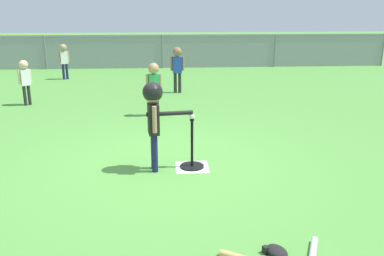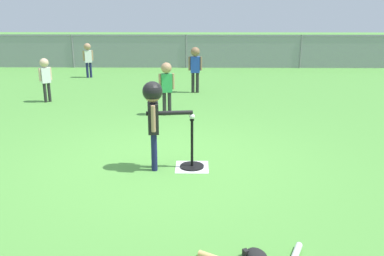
{
  "view_description": "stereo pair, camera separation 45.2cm",
  "coord_description": "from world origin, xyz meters",
  "px_view_note": "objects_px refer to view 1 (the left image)",
  "views": [
    {
      "loc": [
        -0.03,
        -5.23,
        2.07
      ],
      "look_at": [
        0.34,
        -0.17,
        0.55
      ],
      "focal_mm": 37.97,
      "sensor_mm": 36.0,
      "label": 1
    },
    {
      "loc": [
        0.42,
        -5.25,
        2.07
      ],
      "look_at": [
        0.34,
        -0.17,
        0.55
      ],
      "focal_mm": 37.97,
      "sensor_mm": 36.0,
      "label": 2
    }
  ],
  "objects_px": {
    "fielder_near_right": "(25,76)",
    "glove_by_plate": "(276,251)",
    "batter_child": "(154,108)",
    "baseball_on_tee": "(192,116)",
    "fielder_deep_right": "(177,64)",
    "fielder_deep_left": "(154,82)",
    "fielder_deep_center": "(64,57)",
    "spare_bat_silver": "(313,254)",
    "batting_tee": "(192,160)"
  },
  "relations": [
    {
      "from": "fielder_deep_left",
      "to": "fielder_deep_right",
      "type": "bearing_deg",
      "value": 76.3
    },
    {
      "from": "fielder_near_right",
      "to": "spare_bat_silver",
      "type": "bearing_deg",
      "value": -54.79
    },
    {
      "from": "baseball_on_tee",
      "to": "spare_bat_silver",
      "type": "relative_size",
      "value": 0.12
    },
    {
      "from": "fielder_deep_right",
      "to": "batter_child",
      "type": "bearing_deg",
      "value": -95.62
    },
    {
      "from": "spare_bat_silver",
      "to": "glove_by_plate",
      "type": "xyz_separation_m",
      "value": [
        -0.31,
        0.05,
        0.01
      ]
    },
    {
      "from": "fielder_deep_left",
      "to": "fielder_deep_center",
      "type": "xyz_separation_m",
      "value": [
        -2.7,
        4.44,
        -0.01
      ]
    },
    {
      "from": "baseball_on_tee",
      "to": "fielder_deep_left",
      "type": "xyz_separation_m",
      "value": [
        -0.54,
        2.74,
        -0.04
      ]
    },
    {
      "from": "fielder_deep_center",
      "to": "batter_child",
      "type": "bearing_deg",
      "value": -69.2
    },
    {
      "from": "batting_tee",
      "to": "glove_by_plate",
      "type": "height_order",
      "value": "batting_tee"
    },
    {
      "from": "batting_tee",
      "to": "glove_by_plate",
      "type": "distance_m",
      "value": 2.14
    },
    {
      "from": "fielder_near_right",
      "to": "spare_bat_silver",
      "type": "height_order",
      "value": "fielder_near_right"
    },
    {
      "from": "fielder_deep_left",
      "to": "spare_bat_silver",
      "type": "xyz_separation_m",
      "value": [
        1.42,
        -4.85,
        -0.64
      ]
    },
    {
      "from": "batter_child",
      "to": "fielder_deep_center",
      "type": "height_order",
      "value": "batter_child"
    },
    {
      "from": "batter_child",
      "to": "glove_by_plate",
      "type": "xyz_separation_m",
      "value": [
        1.07,
        -2.0,
        -0.8
      ]
    },
    {
      "from": "fielder_deep_right",
      "to": "fielder_deep_center",
      "type": "xyz_separation_m",
      "value": [
        -3.24,
        2.21,
        -0.06
      ]
    },
    {
      "from": "fielder_near_right",
      "to": "glove_by_plate",
      "type": "relative_size",
      "value": 3.69
    },
    {
      "from": "baseball_on_tee",
      "to": "glove_by_plate",
      "type": "height_order",
      "value": "baseball_on_tee"
    },
    {
      "from": "baseball_on_tee",
      "to": "fielder_near_right",
      "type": "distance_m",
      "value": 5.1
    },
    {
      "from": "batting_tee",
      "to": "fielder_near_right",
      "type": "distance_m",
      "value": 5.12
    },
    {
      "from": "glove_by_plate",
      "to": "batting_tee",
      "type": "bearing_deg",
      "value": 105.73
    },
    {
      "from": "fielder_near_right",
      "to": "fielder_deep_center",
      "type": "distance_m",
      "value": 3.32
    },
    {
      "from": "spare_bat_silver",
      "to": "glove_by_plate",
      "type": "bearing_deg",
      "value": 170.65
    },
    {
      "from": "batting_tee",
      "to": "fielder_deep_right",
      "type": "distance_m",
      "value": 5.0
    },
    {
      "from": "spare_bat_silver",
      "to": "glove_by_plate",
      "type": "distance_m",
      "value": 0.31
    },
    {
      "from": "fielder_deep_center",
      "to": "spare_bat_silver",
      "type": "distance_m",
      "value": 10.18
    },
    {
      "from": "fielder_near_right",
      "to": "glove_by_plate",
      "type": "distance_m",
      "value": 7.12
    },
    {
      "from": "batting_tee",
      "to": "fielder_deep_left",
      "type": "xyz_separation_m",
      "value": [
        -0.54,
        2.74,
        0.57
      ]
    },
    {
      "from": "baseball_on_tee",
      "to": "fielder_near_right",
      "type": "height_order",
      "value": "fielder_near_right"
    },
    {
      "from": "fielder_near_right",
      "to": "fielder_deep_center",
      "type": "relative_size",
      "value": 0.95
    },
    {
      "from": "fielder_deep_left",
      "to": "fielder_deep_center",
      "type": "bearing_deg",
      "value": 121.34
    },
    {
      "from": "fielder_deep_right",
      "to": "fielder_deep_left",
      "type": "height_order",
      "value": "fielder_deep_right"
    },
    {
      "from": "baseball_on_tee",
      "to": "batter_child",
      "type": "relative_size",
      "value": 0.06
    },
    {
      "from": "fielder_deep_right",
      "to": "fielder_near_right",
      "type": "distance_m",
      "value": 3.51
    },
    {
      "from": "fielder_deep_right",
      "to": "glove_by_plate",
      "type": "xyz_separation_m",
      "value": [
        0.58,
        -7.02,
        -0.69
      ]
    },
    {
      "from": "fielder_near_right",
      "to": "fielder_deep_right",
      "type": "bearing_deg",
      "value": 18.28
    },
    {
      "from": "fielder_near_right",
      "to": "batting_tee",
      "type": "bearing_deg",
      "value": -49.26
    },
    {
      "from": "fielder_deep_left",
      "to": "spare_bat_silver",
      "type": "distance_m",
      "value": 5.1
    },
    {
      "from": "fielder_deep_left",
      "to": "fielder_deep_center",
      "type": "distance_m",
      "value": 5.19
    },
    {
      "from": "batter_child",
      "to": "fielder_near_right",
      "type": "height_order",
      "value": "batter_child"
    },
    {
      "from": "baseball_on_tee",
      "to": "fielder_deep_left",
      "type": "relative_size",
      "value": 0.07
    },
    {
      "from": "baseball_on_tee",
      "to": "spare_bat_silver",
      "type": "height_order",
      "value": "baseball_on_tee"
    },
    {
      "from": "baseball_on_tee",
      "to": "batter_child",
      "type": "xyz_separation_m",
      "value": [
        -0.49,
        -0.06,
        0.13
      ]
    },
    {
      "from": "batting_tee",
      "to": "baseball_on_tee",
      "type": "height_order",
      "value": "baseball_on_tee"
    },
    {
      "from": "baseball_on_tee",
      "to": "glove_by_plate",
      "type": "xyz_separation_m",
      "value": [
        0.58,
        -2.06,
        -0.67
      ]
    },
    {
      "from": "glove_by_plate",
      "to": "fielder_near_right",
      "type": "bearing_deg",
      "value": 123.41
    },
    {
      "from": "batter_child",
      "to": "fielder_near_right",
      "type": "relative_size",
      "value": 1.2
    },
    {
      "from": "batter_child",
      "to": "baseball_on_tee",
      "type": "bearing_deg",
      "value": 6.84
    },
    {
      "from": "batter_child",
      "to": "fielder_deep_right",
      "type": "bearing_deg",
      "value": 84.38
    },
    {
      "from": "batter_child",
      "to": "fielder_deep_center",
      "type": "xyz_separation_m",
      "value": [
        -2.75,
        7.24,
        -0.17
      ]
    },
    {
      "from": "baseball_on_tee",
      "to": "glove_by_plate",
      "type": "relative_size",
      "value": 0.28
    }
  ]
}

